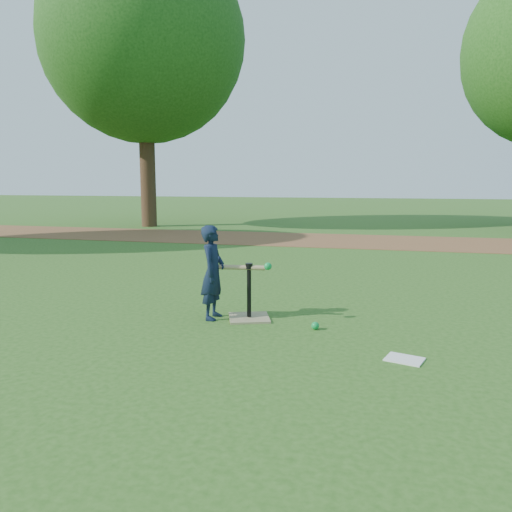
# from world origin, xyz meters

# --- Properties ---
(ground) EXTENTS (80.00, 80.00, 0.00)m
(ground) POSITION_xyz_m (0.00, 0.00, 0.00)
(ground) COLOR #285116
(ground) RESTS_ON ground
(dirt_strip) EXTENTS (24.00, 3.00, 0.01)m
(dirt_strip) POSITION_xyz_m (0.00, 7.50, 0.01)
(dirt_strip) COLOR brown
(dirt_strip) RESTS_ON ground
(child) EXTENTS (0.25, 0.38, 1.02)m
(child) POSITION_xyz_m (-0.21, -0.07, 0.51)
(child) COLOR black
(child) RESTS_ON ground
(wiffle_ball_ground) EXTENTS (0.08, 0.08, 0.08)m
(wiffle_ball_ground) POSITION_xyz_m (0.92, -0.21, 0.04)
(wiffle_ball_ground) COLOR #0D933D
(wiffle_ball_ground) RESTS_ON ground
(clipboard) EXTENTS (0.35, 0.31, 0.01)m
(clipboard) POSITION_xyz_m (1.77, -0.89, 0.01)
(clipboard) COLOR white
(clipboard) RESTS_ON ground
(batting_tee) EXTENTS (0.55, 0.55, 0.61)m
(batting_tee) POSITION_xyz_m (0.17, 0.01, 0.11)
(batting_tee) COLOR #92865D
(batting_tee) RESTS_ON ground
(swing_action) EXTENTS (0.72, 0.18, 0.11)m
(swing_action) POSITION_xyz_m (0.09, -0.03, 0.58)
(swing_action) COLOR tan
(swing_action) RESTS_ON ground
(tree_left) EXTENTS (6.40, 6.40, 9.08)m
(tree_left) POSITION_xyz_m (-6.00, 10.00, 5.87)
(tree_left) COLOR #382316
(tree_left) RESTS_ON ground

